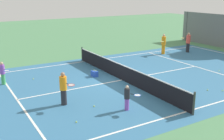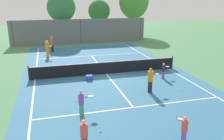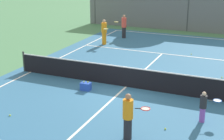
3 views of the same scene
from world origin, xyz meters
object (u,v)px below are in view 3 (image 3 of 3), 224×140
Objects in this scene: tennis_ball_6 at (10,115)px; player_5 at (204,106)px; player_1 at (124,26)px; tennis_ball_10 at (217,99)px; tennis_ball_8 at (222,77)px; tennis_ball_0 at (56,67)px; ball_crate at (86,86)px; tennis_ball_7 at (125,84)px; tennis_ball_1 at (147,78)px; tennis_ball_5 at (165,129)px; player_6 at (128,116)px; player_0 at (104,32)px; tennis_ball_4 at (191,54)px.

player_5 is at bearing 19.85° from tennis_ball_6.
player_1 is 14.41m from tennis_ball_6.
tennis_ball_10 is (8.11, -9.52, -0.88)m from player_1.
tennis_ball_10 is (0.24, 2.33, -0.60)m from player_5.
tennis_ball_8 and tennis_ball_10 have the same top height.
player_1 is at bearing 84.96° from tennis_ball_0.
ball_crate is 6.89× the size of tennis_ball_0.
tennis_ball_0 and tennis_ball_7 have the same top height.
tennis_ball_1 is at bearing 58.24° from tennis_ball_7.
ball_crate reaches higher than tennis_ball_5.
tennis_ball_7 is at bearing 112.58° from player_6.
tennis_ball_8 is at bearing 79.33° from tennis_ball_5.
player_5 is 7.41m from tennis_ball_6.
player_6 is 5.27m from tennis_ball_10.
tennis_ball_8 is at bearing 88.81° from player_5.
player_0 is at bearing -102.03° from player_1.
player_5 is at bearing -31.31° from tennis_ball_7.
tennis_ball_5 is (1.07, -10.32, 0.00)m from tennis_ball_4.
player_5 is at bearing -56.42° from player_1.
tennis_ball_5 is 1.00× the size of tennis_ball_6.
tennis_ball_1 is 3.84m from tennis_ball_8.
tennis_ball_6 is (-4.83, -0.20, -0.82)m from player_6.
tennis_ball_1 is 1.00× the size of tennis_ball_4.
player_6 is 8.70m from tennis_ball_0.
player_0 reaches higher than tennis_ball_0.
tennis_ball_5 is (7.49, -4.61, 0.00)m from tennis_ball_0.
tennis_ball_7 is at bearing 177.71° from tennis_ball_10.
player_6 is (5.75, -14.15, -0.06)m from player_1.
tennis_ball_1 is (5.01, -5.70, -0.88)m from player_0.
ball_crate is (2.87, -8.29, -0.73)m from player_0.
tennis_ball_0 is (-8.61, 3.43, -0.60)m from player_5.
ball_crate is 3.37m from tennis_ball_1.
player_0 is 26.79× the size of tennis_ball_10.
tennis_ball_4 is at bearing -25.43° from player_1.
tennis_ball_8 is (1.23, 6.50, 0.00)m from tennis_ball_5.
player_0 reaches higher than tennis_ball_7.
player_6 is 3.63× the size of ball_crate.
tennis_ball_4 is (-2.19, 9.15, -0.60)m from player_5.
tennis_ball_0 is 1.00× the size of tennis_ball_8.
player_1 reaches higher than tennis_ball_4.
player_1 reaches higher than ball_crate.
player_6 is 7.99m from tennis_ball_8.
tennis_ball_0 is at bearing -95.04° from player_1.
tennis_ball_6 is at bearing -86.33° from player_1.
ball_crate is at bearing -77.66° from player_1.
player_1 is at bearing 93.67° from tennis_ball_6.
tennis_ball_5 and tennis_ball_8 have the same top height.
tennis_ball_6 is 10.54m from tennis_ball_8.
tennis_ball_0 is 5.24m from tennis_ball_1.
player_0 is at bearing 140.64° from tennis_ball_10.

